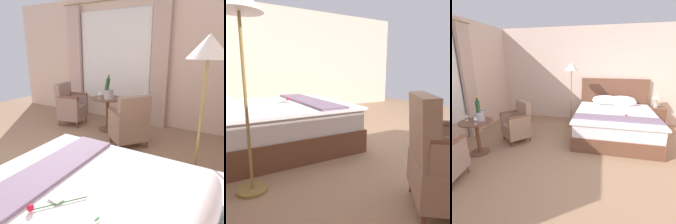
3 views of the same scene
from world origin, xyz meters
The scene contains 5 objects.
ground_plane centered at (0.00, 0.00, 0.00)m, with size 8.03×8.03×0.00m, color #9A7658.
wall_far_side centered at (3.32, 0.00, 1.42)m, with size 0.12×6.10×2.83m.
bed centered at (0.35, 1.92, 0.37)m, with size 1.94×2.22×1.34m.
floor_lamp_brass centered at (-0.85, 2.30, 1.57)m, with size 0.39×0.39×1.82m.
armchair_by_window centered at (-1.92, 1.04, 0.42)m, with size 0.79×0.79×0.95m.
Camera 2 is at (-2.89, 2.55, 1.12)m, focal length 35.00 mm.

